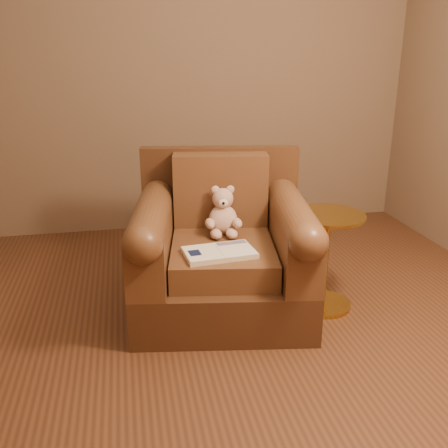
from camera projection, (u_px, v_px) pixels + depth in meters
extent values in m
plane|color=#55311D|center=(230.00, 342.00, 2.76)|extent=(4.00, 4.00, 0.00)
cube|color=#765E49|center=(181.00, 72.00, 4.17)|extent=(4.00, 0.02, 2.70)
cube|color=#442816|center=(222.00, 286.00, 3.10)|extent=(1.18, 1.13, 0.29)
cube|color=#442816|center=(220.00, 194.00, 3.36)|extent=(1.04, 0.26, 0.64)
cube|color=brown|center=(223.00, 256.00, 2.98)|extent=(0.71, 0.81, 0.16)
cube|color=brown|center=(220.00, 190.00, 3.21)|extent=(0.62, 0.26, 0.47)
cube|color=brown|center=(152.00, 243.00, 2.93)|extent=(0.34, 0.90, 0.33)
cube|color=brown|center=(292.00, 241.00, 2.96)|extent=(0.34, 0.90, 0.33)
cylinder|color=brown|center=(151.00, 217.00, 2.88)|extent=(0.34, 0.90, 0.21)
cylinder|color=brown|center=(293.00, 215.00, 2.91)|extent=(0.34, 0.90, 0.21)
ellipsoid|color=#D0A791|center=(223.00, 219.00, 3.11)|extent=(0.18, 0.16, 0.19)
sphere|color=#D0A791|center=(223.00, 199.00, 3.07)|extent=(0.13, 0.13, 0.13)
ellipsoid|color=#D0A791|center=(215.00, 190.00, 3.06)|extent=(0.05, 0.03, 0.05)
ellipsoid|color=#D0A791|center=(230.00, 190.00, 3.06)|extent=(0.05, 0.03, 0.05)
ellipsoid|color=beige|center=(223.00, 203.00, 3.02)|extent=(0.06, 0.04, 0.05)
sphere|color=black|center=(224.00, 203.00, 3.00)|extent=(0.02, 0.02, 0.02)
ellipsoid|color=#D0A791|center=(210.00, 224.00, 3.03)|extent=(0.06, 0.12, 0.06)
ellipsoid|color=#D0A791|center=(237.00, 223.00, 3.04)|extent=(0.06, 0.12, 0.06)
ellipsoid|color=#D0A791|center=(216.00, 234.00, 3.02)|extent=(0.07, 0.12, 0.06)
ellipsoid|color=#D0A791|center=(232.00, 234.00, 3.03)|extent=(0.07, 0.12, 0.06)
cube|color=beige|center=(219.00, 253.00, 2.78)|extent=(0.41, 0.27, 0.03)
cube|color=white|center=(202.00, 252.00, 2.75)|extent=(0.21, 0.25, 0.00)
cube|color=white|center=(236.00, 248.00, 2.81)|extent=(0.21, 0.25, 0.00)
cube|color=beige|center=(219.00, 250.00, 2.78)|extent=(0.03, 0.23, 0.00)
cube|color=#0F1638|center=(195.00, 253.00, 2.74)|extent=(0.07, 0.09, 0.00)
cube|color=slate|center=(231.00, 243.00, 2.88)|extent=(0.18, 0.07, 0.00)
cylinder|color=gold|center=(322.00, 304.00, 3.15)|extent=(0.35, 0.35, 0.03)
cylinder|color=gold|center=(325.00, 261.00, 3.05)|extent=(0.03, 0.03, 0.57)
cylinder|color=gold|center=(329.00, 216.00, 2.96)|extent=(0.44, 0.44, 0.02)
cylinder|color=gold|center=(329.00, 218.00, 2.96)|extent=(0.03, 0.03, 0.02)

